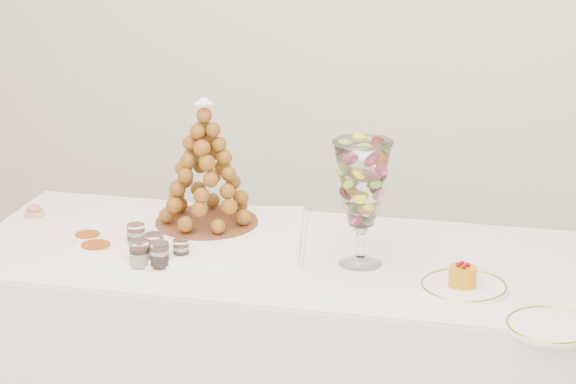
% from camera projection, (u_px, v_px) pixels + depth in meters
% --- Properties ---
extents(buffet_table, '(1.92, 0.88, 0.71)m').
position_uv_depth(buffet_table, '(290.00, 365.00, 3.34)').
color(buffet_table, white).
rests_on(buffet_table, ground).
extents(lace_tray, '(0.74, 0.62, 0.02)m').
position_uv_depth(lace_tray, '(193.00, 234.00, 3.34)').
color(lace_tray, white).
rests_on(lace_tray, buffet_table).
extents(macaron_vase, '(0.16, 0.16, 0.36)m').
position_uv_depth(macaron_vase, '(362.00, 185.00, 3.08)').
color(macaron_vase, white).
rests_on(macaron_vase, buffet_table).
extents(cake_plate, '(0.24, 0.24, 0.01)m').
position_uv_depth(cake_plate, '(464.00, 287.00, 2.98)').
color(cake_plate, white).
rests_on(cake_plate, buffet_table).
extents(spare_plate, '(0.23, 0.23, 0.01)m').
position_uv_depth(spare_plate, '(551.00, 326.00, 2.75)').
color(spare_plate, white).
rests_on(spare_plate, buffet_table).
extents(pink_tart, '(0.06, 0.06, 0.04)m').
position_uv_depth(pink_tart, '(34.00, 211.00, 3.52)').
color(pink_tart, tan).
rests_on(pink_tart, buffet_table).
extents(verrine_a, '(0.06, 0.06, 0.07)m').
position_uv_depth(verrine_a, '(136.00, 236.00, 3.26)').
color(verrine_a, white).
rests_on(verrine_a, buffet_table).
extents(verrine_b, '(0.06, 0.06, 0.07)m').
position_uv_depth(verrine_b, '(155.00, 246.00, 3.17)').
color(verrine_b, white).
rests_on(verrine_b, buffet_table).
extents(verrine_c, '(0.05, 0.05, 0.06)m').
position_uv_depth(verrine_c, '(181.00, 250.00, 3.16)').
color(verrine_c, white).
rests_on(verrine_c, buffet_table).
extents(verrine_d, '(0.06, 0.06, 0.08)m').
position_uv_depth(verrine_d, '(139.00, 253.00, 3.12)').
color(verrine_d, white).
rests_on(verrine_d, buffet_table).
extents(verrine_e, '(0.06, 0.06, 0.07)m').
position_uv_depth(verrine_e, '(160.00, 255.00, 3.11)').
color(verrine_e, white).
rests_on(verrine_e, buffet_table).
extents(ramekin_back, '(0.08, 0.08, 0.03)m').
position_uv_depth(ramekin_back, '(88.00, 239.00, 3.30)').
color(ramekin_back, white).
rests_on(ramekin_back, buffet_table).
extents(ramekin_front, '(0.09, 0.09, 0.03)m').
position_uv_depth(ramekin_front, '(96.00, 250.00, 3.21)').
color(ramekin_front, white).
rests_on(ramekin_front, buffet_table).
extents(croquembouche, '(0.31, 0.31, 0.39)m').
position_uv_depth(croquembouche, '(205.00, 163.00, 3.35)').
color(croquembouche, brown).
rests_on(croquembouche, lace_tray).
extents(mousse_cake, '(0.07, 0.07, 0.07)m').
position_uv_depth(mousse_cake, '(462.00, 276.00, 2.97)').
color(mousse_cake, orange).
rests_on(mousse_cake, cake_plate).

